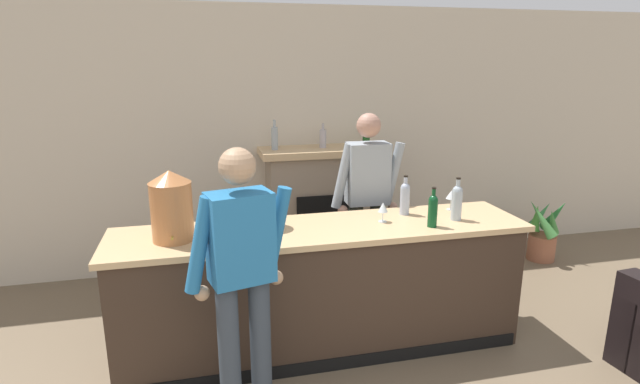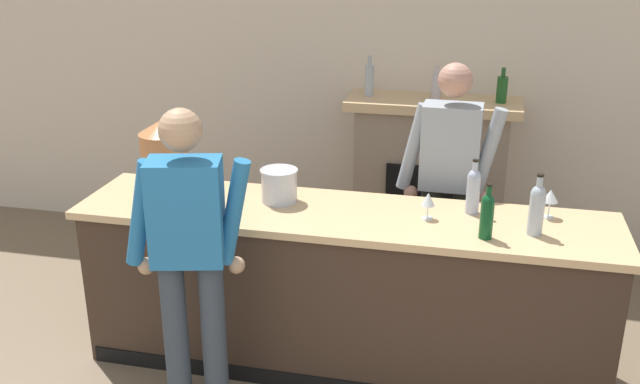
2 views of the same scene
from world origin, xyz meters
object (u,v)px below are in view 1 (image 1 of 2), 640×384
at_px(potted_plant_corner, 543,233).
at_px(person_customer, 242,278).
at_px(wine_bottle_cabernet_heavy, 405,197).
at_px(wine_glass_near_bucket, 451,195).
at_px(wine_glass_mid_counter, 383,208).
at_px(person_bartender, 367,202).
at_px(copper_dispenser, 171,205).
at_px(ice_bucket_steel, 267,215).
at_px(fireplace_stone, 321,207).
at_px(wine_bottle_chardonnay_pale, 433,209).
at_px(wine_bottle_burgundy_dark, 457,201).

distance_m(potted_plant_corner, person_customer, 4.01).
xyz_separation_m(wine_bottle_cabernet_heavy, wine_glass_near_bucket, (0.42, 0.02, -0.02)).
xyz_separation_m(wine_bottle_cabernet_heavy, wine_glass_mid_counter, (-0.24, -0.15, -0.03)).
xyz_separation_m(person_bartender, copper_dispenser, (-1.62, -0.64, 0.27)).
bearing_deg(ice_bucket_steel, person_bartender, 29.04).
height_order(fireplace_stone, person_bartender, person_bartender).
bearing_deg(wine_bottle_chardonnay_pale, wine_bottle_burgundy_dark, 23.30).
bearing_deg(person_bartender, wine_glass_near_bucket, -37.10).
bearing_deg(wine_glass_near_bucket, person_bartender, 142.90).
height_order(fireplace_stone, ice_bucket_steel, fireplace_stone).
distance_m(fireplace_stone, person_bartender, 1.03).
distance_m(ice_bucket_steel, wine_bottle_burgundy_dark, 1.46).
xyz_separation_m(person_bartender, ice_bucket_steel, (-0.96, -0.53, 0.12)).
height_order(fireplace_stone, wine_bottle_cabernet_heavy, fireplace_stone).
distance_m(wine_bottle_cabernet_heavy, wine_glass_mid_counter, 0.28).
distance_m(potted_plant_corner, wine_glass_mid_counter, 2.76).
bearing_deg(wine_glass_mid_counter, person_customer, -148.55).
relative_size(copper_dispenser, wine_bottle_chardonnay_pale, 1.63).
bearing_deg(potted_plant_corner, fireplace_stone, 170.36).
bearing_deg(wine_glass_near_bucket, wine_bottle_burgundy_dark, -109.34).
distance_m(ice_bucket_steel, wine_glass_mid_counter, 0.88).
bearing_deg(wine_bottle_cabernet_heavy, person_bartender, 108.89).
relative_size(potted_plant_corner, wine_glass_near_bucket, 4.40).
bearing_deg(ice_bucket_steel, potted_plant_corner, 18.38).
relative_size(wine_bottle_burgundy_dark, wine_glass_near_bucket, 2.02).
xyz_separation_m(person_customer, wine_glass_mid_counter, (1.13, 0.69, 0.15)).
distance_m(fireplace_stone, wine_bottle_cabernet_heavy, 1.54).
distance_m(wine_bottle_cabernet_heavy, wine_glass_near_bucket, 0.42).
height_order(potted_plant_corner, person_bartender, person_bartender).
distance_m(copper_dispenser, wine_bottle_chardonnay_pale, 1.86).
distance_m(person_customer, person_bartender, 1.78).
bearing_deg(wine_bottle_chardonnay_pale, person_bartender, 106.52).
bearing_deg(wine_bottle_chardonnay_pale, copper_dispenser, 175.19).
distance_m(person_bartender, wine_bottle_burgundy_dark, 0.86).
bearing_deg(person_bartender, person_customer, -133.02).
xyz_separation_m(potted_plant_corner, copper_dispenser, (-3.91, -1.19, 0.93)).
xyz_separation_m(wine_bottle_chardonnay_pale, wine_glass_near_bucket, (0.34, 0.36, -0.01)).
bearing_deg(person_bartender, wine_bottle_cabernet_heavy, -71.11).
bearing_deg(person_customer, person_bartender, 46.98).
xyz_separation_m(copper_dispenser, ice_bucket_steel, (0.66, 0.11, -0.15)).
height_order(potted_plant_corner, wine_bottle_chardonnay_pale, wine_bottle_chardonnay_pale).
height_order(fireplace_stone, wine_bottle_burgundy_dark, fireplace_stone).
xyz_separation_m(wine_bottle_cabernet_heavy, wine_bottle_burgundy_dark, (0.33, -0.23, 0.01)).
bearing_deg(person_bartender, wine_bottle_chardonnay_pale, -73.48).
relative_size(fireplace_stone, potted_plant_corner, 2.22).
height_order(fireplace_stone, copper_dispenser, fireplace_stone).
relative_size(wine_bottle_chardonnay_pale, wine_glass_mid_counter, 1.96).
distance_m(ice_bucket_steel, wine_glass_near_bucket, 1.54).
bearing_deg(copper_dispenser, fireplace_stone, 48.25).
xyz_separation_m(ice_bucket_steel, wine_glass_near_bucket, (1.54, 0.09, 0.02)).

